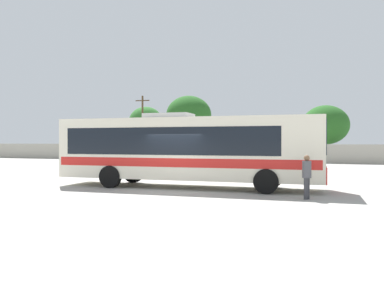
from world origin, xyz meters
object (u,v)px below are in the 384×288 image
roadside_tree_midleft (189,115)px  utility_pole_near (143,126)px  parked_car_second_silver (211,155)px  coach_bus_cream_red (185,148)px  attendant_by_bus_door (307,174)px  parked_car_leftmost_black (157,155)px  roadside_tree_midright (325,125)px  roadside_tree_left (146,121)px

roadside_tree_midleft → utility_pole_near: bearing=170.4°
parked_car_second_silver → coach_bus_cream_red: bearing=-76.9°
attendant_by_bus_door → roadside_tree_midleft: size_ratio=0.22×
parked_car_leftmost_black → roadside_tree_midright: 20.05m
attendant_by_bus_door → roadside_tree_midright: (0.38, 32.62, 3.14)m
roadside_tree_left → coach_bus_cream_red: bearing=-61.0°
utility_pole_near → roadside_tree_midleft: bearing=-9.6°
parked_car_second_silver → roadside_tree_midleft: bearing=126.2°
attendant_by_bus_door → roadside_tree_midleft: bearing=117.8°
coach_bus_cream_red → roadside_tree_left: 34.83m
parked_car_second_silver → utility_pole_near: (-11.06, 7.25, 3.35)m
parked_car_leftmost_black → parked_car_second_silver: bearing=9.3°
coach_bus_cream_red → attendant_by_bus_door: bearing=-20.2°
parked_car_leftmost_black → utility_pole_near: utility_pole_near is taller
attendant_by_bus_door → roadside_tree_left: bearing=124.7°
attendant_by_bus_door → parked_car_second_silver: 24.24m
roadside_tree_midleft → roadside_tree_midright: (15.16, 4.53, -1.19)m
parked_car_leftmost_black → parked_car_second_silver: (5.38, 0.88, 0.01)m
roadside_tree_midleft → parked_car_second_silver: bearing=-53.8°
coach_bus_cream_red → parked_car_leftmost_black: size_ratio=2.66×
parked_car_second_silver → utility_pole_near: bearing=146.8°
coach_bus_cream_red → roadside_tree_midleft: roadside_tree_midleft is taller
parked_car_leftmost_black → roadside_tree_left: (-6.80, 11.38, 4.13)m
utility_pole_near → roadside_tree_left: size_ratio=1.16×
coach_bus_cream_red → utility_pole_near: size_ratio=1.58×
coach_bus_cream_red → roadside_tree_midleft: bearing=109.3°
attendant_by_bus_door → roadside_tree_midright: size_ratio=0.26×
coach_bus_cream_red → utility_pole_near: utility_pole_near is taller
roadside_tree_left → attendant_by_bus_door: bearing=-55.3°
utility_pole_near → roadside_tree_left: (-1.12, 3.25, 0.77)m
attendant_by_bus_door → parked_car_second_silver: bearing=115.1°
attendant_by_bus_door → roadside_tree_left: 39.66m
parked_car_second_silver → roadside_tree_left: roadside_tree_left is taller
utility_pole_near → roadside_tree_midleft: (6.57, -1.11, 1.13)m
attendant_by_bus_door → parked_car_leftmost_black: size_ratio=0.36×
utility_pole_near → roadside_tree_midright: (21.73, 3.42, -0.05)m
attendant_by_bus_door → parked_car_second_silver: attendant_by_bus_door is taller
utility_pole_near → roadside_tree_midleft: utility_pole_near is taller
parked_car_second_silver → parked_car_leftmost_black: bearing=-170.7°
coach_bus_cream_red → attendant_by_bus_door: (5.67, -2.09, -0.93)m
utility_pole_near → roadside_tree_left: bearing=109.1°
parked_car_leftmost_black → roadside_tree_midleft: size_ratio=0.62×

